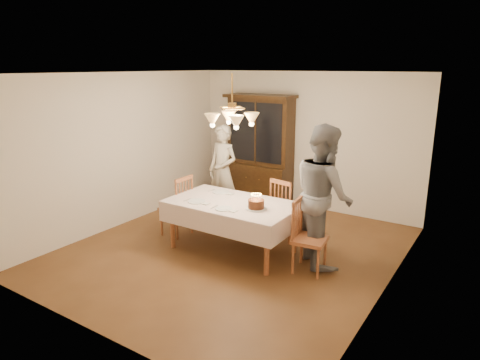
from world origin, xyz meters
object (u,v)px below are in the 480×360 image
Objects in this scene: dining_table at (233,207)px; china_hutch at (260,152)px; elderly_woman at (223,171)px; birthday_cake at (256,205)px; chair_far_side at (287,212)px.

china_hutch is at bearing 110.92° from dining_table.
dining_table is 1.13× the size of elderly_woman.
birthday_cake is at bearing -60.69° from china_hutch.
dining_table is at bearing 170.18° from birthday_cake.
elderly_woman is 5.60× the size of birthday_cake.
china_hutch is 2.68m from birthday_cake.
china_hutch is at bearing 88.12° from elderly_woman.
chair_far_side is 0.60× the size of elderly_woman.
china_hutch reaches higher than chair_far_side.
dining_table is at bearing -118.72° from chair_far_side.
dining_table is at bearing -69.08° from china_hutch.
dining_table is 0.88× the size of china_hutch.
chair_far_side is (0.47, 0.85, -0.24)m from dining_table.
birthday_cake is (0.45, -0.08, 0.14)m from dining_table.
birthday_cake is (1.48, -1.29, -0.02)m from elderly_woman.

